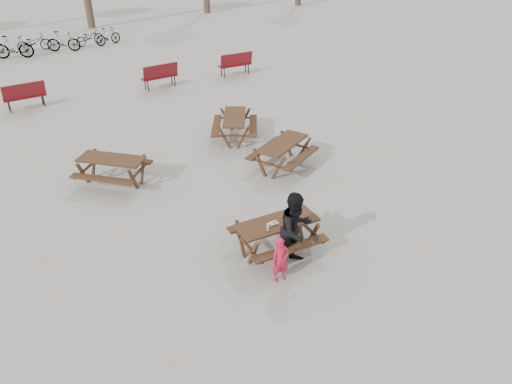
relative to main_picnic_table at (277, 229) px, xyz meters
name	(u,v)px	position (x,y,z in m)	size (l,w,h in m)	color
ground	(277,250)	(0.00, 0.00, -0.59)	(80.00, 80.00, 0.00)	gray
main_picnic_table	(277,229)	(0.00, 0.00, 0.00)	(1.80, 1.45, 0.78)	#331E12
food_tray	(274,223)	(-0.10, -0.04, 0.21)	(0.18, 0.11, 0.04)	white
bread_roll	(274,221)	(-0.10, -0.04, 0.25)	(0.14, 0.06, 0.05)	tan
soda_bottle	(268,227)	(-0.33, -0.18, 0.26)	(0.07, 0.07, 0.17)	silver
child	(280,260)	(-0.43, -0.90, -0.07)	(0.38, 0.25, 1.04)	red
adult	(296,230)	(0.12, -0.56, 0.28)	(0.84, 0.66, 1.74)	black
picnic_table_east	(283,155)	(2.14, 3.43, -0.20)	(1.82, 1.46, 0.78)	#331E12
picnic_table_north	(113,171)	(-2.47, 4.76, -0.20)	(1.78, 1.44, 0.77)	#331E12
picnic_table_far	(235,127)	(1.78, 5.90, -0.20)	(1.79, 1.44, 0.77)	#331E12
park_bench_row	(96,83)	(-1.35, 12.13, -0.07)	(13.60, 1.34, 1.03)	maroon
bicycle_row	(47,42)	(-2.12, 20.07, -0.12)	(7.39, 2.29, 1.11)	black
fallen_leaves	(247,194)	(0.50, 2.50, -0.58)	(11.00, 11.00, 0.01)	gold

